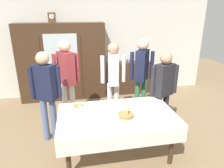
% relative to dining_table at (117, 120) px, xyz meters
% --- Properties ---
extents(ground_plane, '(12.00, 12.00, 0.00)m').
position_rel_dining_table_xyz_m(ground_plane, '(0.00, 0.24, -0.66)').
color(ground_plane, '#846B4C').
rests_on(ground_plane, ground).
extents(back_wall, '(6.40, 0.10, 2.70)m').
position_rel_dining_table_xyz_m(back_wall, '(0.00, 2.89, 0.69)').
color(back_wall, silver).
rests_on(back_wall, ground).
extents(dining_table, '(1.82, 1.07, 0.75)m').
position_rel_dining_table_xyz_m(dining_table, '(0.00, 0.00, 0.00)').
color(dining_table, '#3D2819').
rests_on(dining_table, ground).
extents(wall_cabinet, '(2.19, 0.46, 1.98)m').
position_rel_dining_table_xyz_m(wall_cabinet, '(-0.90, 2.59, 0.34)').
color(wall_cabinet, '#3D2819').
rests_on(wall_cabinet, ground).
extents(mantel_clock, '(0.18, 0.11, 0.24)m').
position_rel_dining_table_xyz_m(mantel_clock, '(-1.06, 2.59, 1.45)').
color(mantel_clock, brown).
rests_on(mantel_clock, wall_cabinet).
extents(bookshelf_low, '(1.18, 0.35, 0.91)m').
position_rel_dining_table_xyz_m(bookshelf_low, '(0.94, 2.64, -0.20)').
color(bookshelf_low, '#3D2819').
rests_on(bookshelf_low, ground).
extents(book_stack, '(0.16, 0.20, 0.05)m').
position_rel_dining_table_xyz_m(book_stack, '(0.94, 2.64, 0.28)').
color(book_stack, '#3D754C').
rests_on(book_stack, bookshelf_low).
extents(tea_cup_far_left, '(0.13, 0.13, 0.06)m').
position_rel_dining_table_xyz_m(tea_cup_far_left, '(-0.18, 0.27, 0.12)').
color(tea_cup_far_left, silver).
rests_on(tea_cup_far_left, dining_table).
extents(tea_cup_mid_left, '(0.13, 0.13, 0.06)m').
position_rel_dining_table_xyz_m(tea_cup_mid_left, '(-0.61, 0.11, 0.12)').
color(tea_cup_mid_left, white).
rests_on(tea_cup_mid_left, dining_table).
extents(tea_cup_mid_right, '(0.13, 0.13, 0.06)m').
position_rel_dining_table_xyz_m(tea_cup_mid_right, '(0.33, 0.30, 0.12)').
color(tea_cup_mid_right, white).
rests_on(tea_cup_mid_right, dining_table).
extents(tea_cup_far_right, '(0.13, 0.13, 0.06)m').
position_rel_dining_table_xyz_m(tea_cup_far_right, '(0.65, -0.11, 0.12)').
color(tea_cup_far_right, white).
rests_on(tea_cup_far_right, dining_table).
extents(tea_cup_front_edge, '(0.13, 0.13, 0.06)m').
position_rel_dining_table_xyz_m(tea_cup_front_edge, '(-0.25, 0.01, 0.12)').
color(tea_cup_front_edge, white).
rests_on(tea_cup_front_edge, dining_table).
extents(bread_basket, '(0.24, 0.24, 0.16)m').
position_rel_dining_table_xyz_m(bread_basket, '(0.11, -0.10, 0.13)').
color(bread_basket, '#9E7542').
rests_on(bread_basket, dining_table).
extents(pastry_plate, '(0.28, 0.28, 0.05)m').
position_rel_dining_table_xyz_m(pastry_plate, '(-0.59, 0.38, 0.11)').
color(pastry_plate, white).
rests_on(pastry_plate, dining_table).
extents(spoon_far_right, '(0.12, 0.02, 0.01)m').
position_rel_dining_table_xyz_m(spoon_far_right, '(-0.29, -0.24, 0.10)').
color(spoon_far_right, silver).
rests_on(spoon_far_right, dining_table).
extents(spoon_near_right, '(0.12, 0.02, 0.01)m').
position_rel_dining_table_xyz_m(spoon_near_right, '(0.15, 0.18, 0.10)').
color(spoon_near_right, silver).
rests_on(spoon_near_right, dining_table).
extents(spoon_near_left, '(0.12, 0.02, 0.01)m').
position_rel_dining_table_xyz_m(spoon_near_left, '(-0.63, -0.25, 0.10)').
color(spoon_near_left, silver).
rests_on(spoon_near_left, dining_table).
extents(person_behind_table_right, '(0.52, 0.39, 1.68)m').
position_rel_dining_table_xyz_m(person_behind_table_right, '(0.17, 1.18, 0.37)').
color(person_behind_table_right, silver).
rests_on(person_behind_table_right, ground).
extents(person_near_right_end, '(0.52, 0.41, 1.75)m').
position_rel_dining_table_xyz_m(person_near_right_end, '(-0.77, 1.26, 0.42)').
color(person_near_right_end, silver).
rests_on(person_near_right_end, ground).
extents(person_behind_table_left, '(0.52, 0.34, 1.59)m').
position_rel_dining_table_xyz_m(person_behind_table_left, '(0.99, 0.53, 0.31)').
color(person_behind_table_left, '#232328').
rests_on(person_behind_table_left, ground).
extents(person_by_cabinet, '(0.52, 0.35, 1.64)m').
position_rel_dining_table_xyz_m(person_by_cabinet, '(-1.11, 0.67, 0.35)').
color(person_by_cabinet, slate).
rests_on(person_by_cabinet, ground).
extents(person_beside_shelf, '(0.52, 0.41, 1.74)m').
position_rel_dining_table_xyz_m(person_beside_shelf, '(0.78, 1.20, 0.41)').
color(person_beside_shelf, '#33704C').
rests_on(person_beside_shelf, ground).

